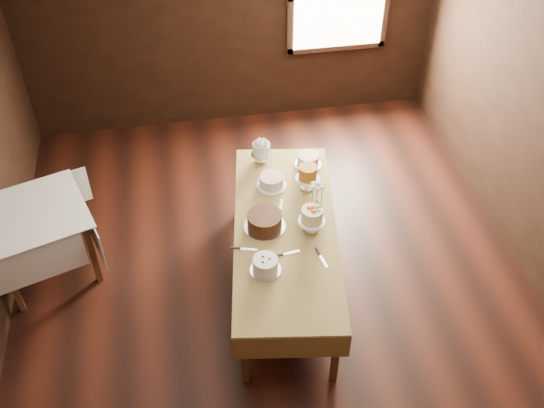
{
  "coord_description": "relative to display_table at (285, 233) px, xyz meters",
  "views": [
    {
      "loc": [
        -0.71,
        -3.79,
        4.66
      ],
      "look_at": [
        0.0,
        0.2,
        0.95
      ],
      "focal_mm": 40.64,
      "sensor_mm": 36.0,
      "label": 1
    }
  ],
  "objects": [
    {
      "name": "cake_lattice",
      "position": [
        -0.02,
        0.6,
        0.11
      ],
      "size": [
        0.33,
        0.33,
        0.11
      ],
      "color": "white",
      "rests_on": "display_table"
    },
    {
      "name": "cake_server_a",
      "position": [
        -0.0,
        -0.3,
        0.06
      ],
      "size": [
        0.24,
        0.06,
        0.01
      ],
      "primitive_type": "cube",
      "rotation": [
        0.0,
        0.0,
        0.13
      ],
      "color": "silver",
      "rests_on": "display_table"
    },
    {
      "name": "side_table",
      "position": [
        -2.26,
        0.56,
        0.01
      ],
      "size": [
        1.17,
        1.17,
        0.78
      ],
      "rotation": [
        0.0,
        0.0,
        0.32
      ],
      "color": "#4F2D18",
      "rests_on": "ground"
    },
    {
      "name": "cake_server_b",
      "position": [
        0.25,
        -0.45,
        0.06
      ],
      "size": [
        0.07,
        0.24,
        0.01
      ],
      "primitive_type": "cube",
      "rotation": [
        0.0,
        0.0,
        -1.37
      ],
      "color": "silver",
      "rests_on": "display_table"
    },
    {
      "name": "cake_chocolate",
      "position": [
        -0.18,
        0.05,
        0.12
      ],
      "size": [
        0.43,
        0.43,
        0.15
      ],
      "color": "silver",
      "rests_on": "display_table"
    },
    {
      "name": "cake_flowers",
      "position": [
        0.23,
        -0.05,
        0.16
      ],
      "size": [
        0.25,
        0.25,
        0.26
      ],
      "color": "white",
      "rests_on": "display_table"
    },
    {
      "name": "flower_vase",
      "position": [
        0.33,
        0.19,
        0.11
      ],
      "size": [
        0.13,
        0.13,
        0.12
      ],
      "primitive_type": "imported",
      "rotation": [
        0.0,
        0.0,
        4.58
      ],
      "color": "#2D2823",
      "rests_on": "display_table"
    },
    {
      "name": "cake_speckled",
      "position": [
        0.4,
        0.86,
        0.11
      ],
      "size": [
        0.27,
        0.27,
        0.13
      ],
      "color": "white",
      "rests_on": "display_table"
    },
    {
      "name": "wall_back",
      "position": [
        -0.1,
        2.91,
        0.72
      ],
      "size": [
        5.0,
        0.02,
        2.8
      ],
      "primitive_type": "cube",
      "color": "black",
      "rests_on": "ground"
    },
    {
      "name": "flower_bouquet",
      "position": [
        0.33,
        0.19,
        0.29
      ],
      "size": [
        0.14,
        0.14,
        0.2
      ],
      "primitive_type": null,
      "color": "white",
      "rests_on": "flower_vase"
    },
    {
      "name": "display_table",
      "position": [
        0.0,
        0.0,
        0.0
      ],
      "size": [
        1.26,
        2.47,
        0.73
      ],
      "rotation": [
        0.0,
        0.0,
        -0.15
      ],
      "color": "#4F2D18",
      "rests_on": "ground"
    },
    {
      "name": "floor",
      "position": [
        -0.1,
        -0.09,
        -0.68
      ],
      "size": [
        5.0,
        6.0,
        0.01
      ],
      "primitive_type": "cube",
      "color": "black",
      "rests_on": "ground"
    },
    {
      "name": "cake_server_d",
      "position": [
        0.28,
        0.23,
        0.06
      ],
      "size": [
        0.19,
        0.18,
        0.01
      ],
      "primitive_type": "cube",
      "rotation": [
        0.0,
        0.0,
        0.76
      ],
      "color": "silver",
      "rests_on": "display_table"
    },
    {
      "name": "cake_server_c",
      "position": [
        0.02,
        0.32,
        0.06
      ],
      "size": [
        0.09,
        0.24,
        0.01
      ],
      "primitive_type": "cube",
      "rotation": [
        0.0,
        0.0,
        1.28
      ],
      "color": "silver",
      "rests_on": "display_table"
    },
    {
      "name": "ceiling",
      "position": [
        -0.1,
        -0.09,
        2.12
      ],
      "size": [
        5.0,
        6.0,
        0.01
      ],
      "primitive_type": "cube",
      "color": "beige",
      "rests_on": "wall_back"
    },
    {
      "name": "cake_server_e",
      "position": [
        -0.36,
        -0.2,
        0.06
      ],
      "size": [
        0.24,
        0.09,
        0.01
      ],
      "primitive_type": "cube",
      "rotation": [
        0.0,
        0.0,
        -0.27
      ],
      "color": "silver",
      "rests_on": "display_table"
    },
    {
      "name": "cake_caramel",
      "position": [
        0.32,
        0.52,
        0.17
      ],
      "size": [
        0.24,
        0.24,
        0.27
      ],
      "color": "white",
      "rests_on": "display_table"
    },
    {
      "name": "cake_meringue",
      "position": [
        -0.05,
        1.0,
        0.16
      ],
      "size": [
        0.25,
        0.25,
        0.23
      ],
      "color": "silver",
      "rests_on": "display_table"
    },
    {
      "name": "cake_swirl",
      "position": [
        -0.26,
        -0.47,
        0.12
      ],
      "size": [
        0.27,
        0.27,
        0.14
      ],
      "color": "silver",
      "rests_on": "display_table"
    }
  ]
}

